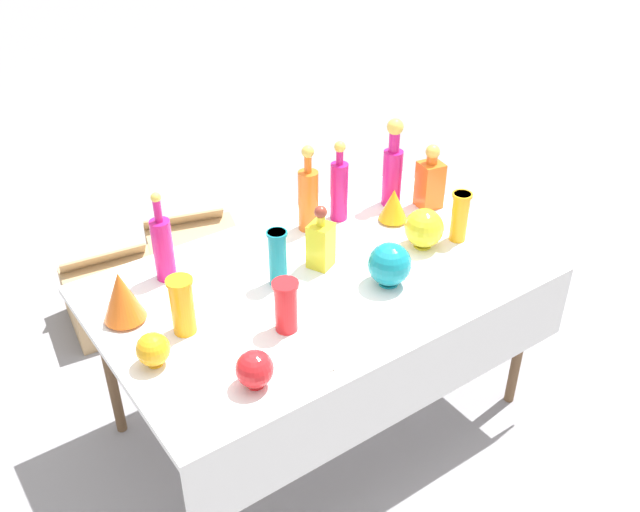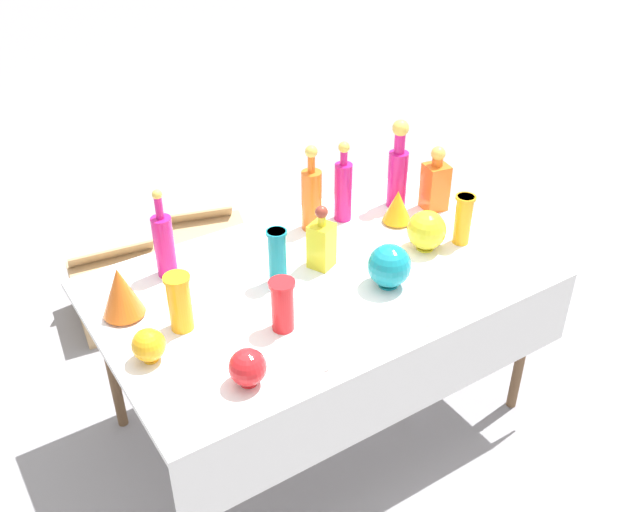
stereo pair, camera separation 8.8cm
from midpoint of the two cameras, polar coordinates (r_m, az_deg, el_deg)
name	(u,v)px [view 1 (the left image)]	position (r m, az deg, el deg)	size (l,w,h in m)	color
ground_plane	(320,414)	(3.31, -0.78, -12.50)	(40.00, 40.00, 0.00)	gray
display_table	(325,293)	(2.82, -0.46, -3.03)	(1.74, 1.07, 0.76)	white
tall_bottle_0	(163,247)	(2.81, -13.34, 0.72)	(0.08, 0.08, 0.38)	#C61972
tall_bottle_1	(339,188)	(3.12, 0.74, 5.47)	(0.08, 0.08, 0.37)	#C61972
tall_bottle_2	(308,197)	(3.05, -1.78, 4.76)	(0.09, 0.09, 0.39)	orange
tall_bottle_3	(393,168)	(3.24, 5.06, 7.02)	(0.09, 0.09, 0.42)	#C61972
square_decanter_0	(430,181)	(3.27, 8.03, 5.98)	(0.12, 0.12, 0.31)	orange
square_decanter_1	(321,242)	(2.82, -0.84, 1.09)	(0.12, 0.12, 0.27)	yellow
slender_vase_0	(182,304)	(2.53, -11.96, -3.82)	(0.09, 0.09, 0.22)	orange
slender_vase_1	(460,215)	(3.03, 10.32, 3.21)	(0.08, 0.08, 0.22)	orange
slender_vase_2	(286,305)	(2.50, -3.76, -3.92)	(0.10, 0.10, 0.20)	red
slender_vase_3	(278,257)	(2.72, -4.34, -0.07)	(0.08, 0.08, 0.24)	teal
fluted_vase_0	(122,296)	(2.64, -16.51, -3.10)	(0.15, 0.15, 0.21)	orange
fluted_vase_1	(393,205)	(3.15, 5.10, 4.09)	(0.13, 0.13, 0.16)	orange
round_bowl_0	(153,349)	(2.45, -14.23, -7.27)	(0.12, 0.12, 0.12)	orange
round_bowl_1	(255,369)	(2.31, -6.36, -9.00)	(0.13, 0.13, 0.13)	red
round_bowl_2	(390,264)	(2.73, 4.67, -0.67)	(0.17, 0.17, 0.18)	teal
round_bowl_3	(424,228)	(2.98, 7.49, 2.22)	(0.16, 0.16, 0.17)	yellow
price_tag_left	(339,364)	(2.39, 0.47, -8.66)	(0.04, 0.01, 0.03)	white
price_tag_center	(430,325)	(2.57, 7.81, -5.53)	(0.06, 0.01, 0.03)	white
cardboard_box_behind_left	(118,297)	(3.91, -16.48, -3.17)	(0.55, 0.49, 0.36)	tan
cardboard_box_behind_right	(195,253)	(4.16, -10.60, 0.27)	(0.57, 0.45, 0.36)	tan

